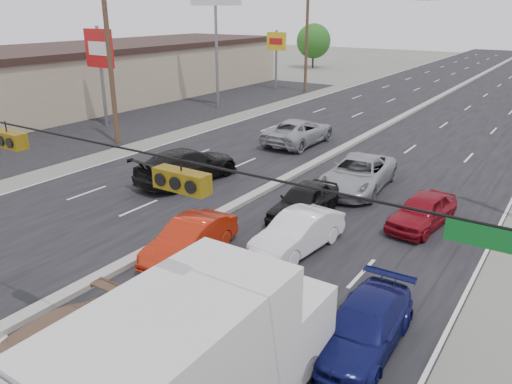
{
  "coord_description": "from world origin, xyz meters",
  "views": [
    {
      "loc": [
        11.83,
        -5.82,
        8.13
      ],
      "look_at": [
        2.97,
        7.55,
        2.2
      ],
      "focal_mm": 35.0,
      "sensor_mm": 36.0,
      "label": 1
    }
  ],
  "objects_px": {
    "utility_pole_left_c": "(307,40)",
    "queue_car_d": "(363,328)",
    "box_truck": "(199,367)",
    "oncoming_near": "(187,165)",
    "utility_pole_left_b": "(110,61)",
    "red_sedan": "(190,239)",
    "pole_sign_mid": "(100,54)",
    "queue_car_b": "(298,233)",
    "pole_sign_far": "(276,46)",
    "queue_car_c": "(358,174)",
    "queue_car_e": "(422,211)",
    "tree_left_far": "(314,41)",
    "tan_sedan": "(37,369)",
    "queue_car_a": "(304,202)",
    "oncoming_far": "(299,132)"
  },
  "relations": [
    {
      "from": "utility_pole_left_c",
      "to": "queue_car_d",
      "type": "height_order",
      "value": "utility_pole_left_c"
    },
    {
      "from": "utility_pole_left_c",
      "to": "box_truck",
      "type": "xyz_separation_m",
      "value": [
        19.2,
        -40.02,
        -3.33
      ]
    },
    {
      "from": "oncoming_near",
      "to": "box_truck",
      "type": "bearing_deg",
      "value": 138.67
    },
    {
      "from": "utility_pole_left_b",
      "to": "red_sedan",
      "type": "bearing_deg",
      "value": -33.42
    },
    {
      "from": "box_truck",
      "to": "pole_sign_mid",
      "type": "bearing_deg",
      "value": 142.6
    },
    {
      "from": "pole_sign_mid",
      "to": "queue_car_b",
      "type": "bearing_deg",
      "value": -24.54
    },
    {
      "from": "pole_sign_far",
      "to": "queue_car_b",
      "type": "distance_m",
      "value": 37.8
    },
    {
      "from": "queue_car_c",
      "to": "pole_sign_far",
      "type": "bearing_deg",
      "value": 123.82
    },
    {
      "from": "queue_car_c",
      "to": "queue_car_e",
      "type": "relative_size",
      "value": 1.41
    },
    {
      "from": "oncoming_near",
      "to": "queue_car_b",
      "type": "bearing_deg",
      "value": 163.11
    },
    {
      "from": "pole_sign_far",
      "to": "utility_pole_left_b",
      "type": "bearing_deg",
      "value": -82.03
    },
    {
      "from": "pole_sign_mid",
      "to": "queue_car_d",
      "type": "xyz_separation_m",
      "value": [
        25.25,
        -13.57,
        -4.5
      ]
    },
    {
      "from": "utility_pole_left_c",
      "to": "oncoming_near",
      "type": "xyz_separation_m",
      "value": [
        8.5,
        -28.08,
        -4.28
      ]
    },
    {
      "from": "pole_sign_far",
      "to": "queue_car_e",
      "type": "height_order",
      "value": "pole_sign_far"
    },
    {
      "from": "tree_left_far",
      "to": "tan_sedan",
      "type": "relative_size",
      "value": 1.15
    },
    {
      "from": "utility_pole_left_b",
      "to": "queue_car_a",
      "type": "bearing_deg",
      "value": -14.26
    },
    {
      "from": "queue_car_d",
      "to": "box_truck",
      "type": "bearing_deg",
      "value": -111.08
    },
    {
      "from": "tree_left_far",
      "to": "red_sedan",
      "type": "xyz_separation_m",
      "value": [
        23.4,
        -54.17,
        -3.05
      ]
    },
    {
      "from": "utility_pole_left_c",
      "to": "queue_car_d",
      "type": "distance_m",
      "value": 41.42
    },
    {
      "from": "utility_pole_left_b",
      "to": "tan_sedan",
      "type": "distance_m",
      "value": 22.77
    },
    {
      "from": "red_sedan",
      "to": "queue_car_d",
      "type": "distance_m",
      "value": 6.99
    },
    {
      "from": "queue_car_c",
      "to": "red_sedan",
      "type": "bearing_deg",
      "value": -106.95
    },
    {
      "from": "queue_car_a",
      "to": "queue_car_c",
      "type": "height_order",
      "value": "queue_car_c"
    },
    {
      "from": "utility_pole_left_b",
      "to": "pole_sign_mid",
      "type": "distance_m",
      "value": 5.41
    },
    {
      "from": "queue_car_d",
      "to": "oncoming_far",
      "type": "relative_size",
      "value": 0.74
    },
    {
      "from": "utility_pole_left_c",
      "to": "tan_sedan",
      "type": "relative_size",
      "value": 1.89
    },
    {
      "from": "utility_pole_left_c",
      "to": "queue_car_e",
      "type": "distance_m",
      "value": 33.96
    },
    {
      "from": "pole_sign_far",
      "to": "tan_sedan",
      "type": "relative_size",
      "value": 1.13
    },
    {
      "from": "utility_pole_left_b",
      "to": "pole_sign_mid",
      "type": "xyz_separation_m",
      "value": [
        -4.5,
        3.0,
        0.01
      ]
    },
    {
      "from": "red_sedan",
      "to": "oncoming_far",
      "type": "relative_size",
      "value": 0.71
    },
    {
      "from": "box_truck",
      "to": "tan_sedan",
      "type": "bearing_deg",
      "value": -163.84
    },
    {
      "from": "queue_car_b",
      "to": "queue_car_c",
      "type": "bearing_deg",
      "value": 101.97
    },
    {
      "from": "pole_sign_far",
      "to": "oncoming_near",
      "type": "relative_size",
      "value": 1.06
    },
    {
      "from": "pole_sign_far",
      "to": "queue_car_e",
      "type": "relative_size",
      "value": 1.53
    },
    {
      "from": "pole_sign_mid",
      "to": "red_sedan",
      "type": "bearing_deg",
      "value": -33.48
    },
    {
      "from": "utility_pole_left_c",
      "to": "oncoming_near",
      "type": "bearing_deg",
      "value": -73.17
    },
    {
      "from": "utility_pole_left_c",
      "to": "pole_sign_far",
      "type": "xyz_separation_m",
      "value": [
        -3.5,
        -0.0,
        -0.7
      ]
    },
    {
      "from": "queue_car_b",
      "to": "utility_pole_left_b",
      "type": "bearing_deg",
      "value": 164.25
    },
    {
      "from": "queue_car_e",
      "to": "oncoming_far",
      "type": "bearing_deg",
      "value": 147.96
    },
    {
      "from": "pole_sign_far",
      "to": "tan_sedan",
      "type": "distance_m",
      "value": 45.43
    },
    {
      "from": "pole_sign_far",
      "to": "queue_car_a",
      "type": "distance_m",
      "value": 34.82
    },
    {
      "from": "queue_car_d",
      "to": "red_sedan",
      "type": "bearing_deg",
      "value": 166.64
    },
    {
      "from": "tree_left_far",
      "to": "tan_sedan",
      "type": "bearing_deg",
      "value": -67.75
    },
    {
      "from": "utility_pole_left_c",
      "to": "tan_sedan",
      "type": "bearing_deg",
      "value": -69.34
    },
    {
      "from": "oncoming_near",
      "to": "oncoming_far",
      "type": "distance_m",
      "value": 9.51
    },
    {
      "from": "pole_sign_mid",
      "to": "queue_car_c",
      "type": "height_order",
      "value": "pole_sign_mid"
    },
    {
      "from": "red_sedan",
      "to": "queue_car_a",
      "type": "relative_size",
      "value": 0.98
    },
    {
      "from": "tree_left_far",
      "to": "tan_sedan",
      "type": "distance_m",
      "value": 66.08
    },
    {
      "from": "tree_left_far",
      "to": "oncoming_far",
      "type": "xyz_separation_m",
      "value": [
        19.08,
        -38.64,
        -2.92
      ]
    },
    {
      "from": "queue_car_e",
      "to": "oncoming_near",
      "type": "bearing_deg",
      "value": -167.69
    }
  ]
}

